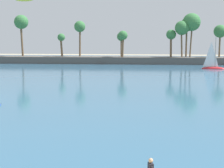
# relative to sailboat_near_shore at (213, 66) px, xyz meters

# --- Properties ---
(sea) EXTENTS (220.00, 115.12, 0.06)m
(sea) POSITION_rel_sailboat_near_shore_xyz_m (-18.76, -3.88, -0.69)
(sea) COLOR #33607F
(sea) RESTS_ON ground
(palm_headland) EXTENTS (107.10, 6.05, 12.91)m
(palm_headland) POSITION_rel_sailboat_near_shore_xyz_m (-17.50, 13.76, 2.52)
(palm_headland) COLOR #514C47
(palm_headland) RESTS_ON ground
(sailboat_near_shore) EXTENTS (5.27, 2.38, 7.37)m
(sailboat_near_shore) POSITION_rel_sailboat_near_shore_xyz_m (0.00, 0.00, 0.00)
(sailboat_near_shore) COLOR red
(sailboat_near_shore) RESTS_ON sea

